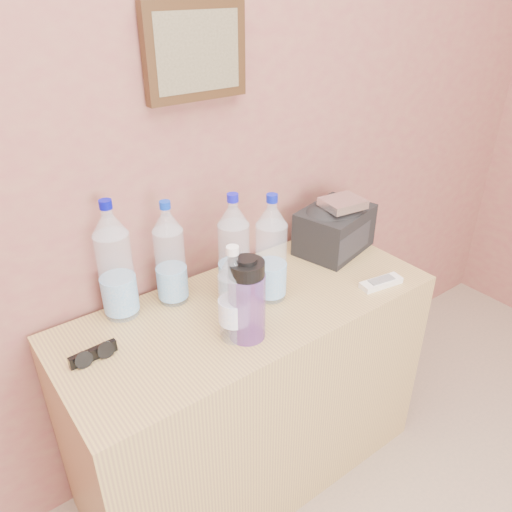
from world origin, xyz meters
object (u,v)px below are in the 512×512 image
Objects in this scene: pet_large_c at (234,254)px; pet_large_d at (271,254)px; foil_packet at (343,203)px; ac_remote at (381,283)px; dresser at (251,393)px; toiletry_bag at (335,227)px; pet_small at (234,299)px; pet_large_b at (116,267)px; pet_large_a at (170,259)px; nalgene_bottle at (247,299)px; sunglasses at (93,354)px.

pet_large_c reaches higher than pet_large_d.
ac_remote is at bearing -100.67° from foil_packet.
dresser is 4.44× the size of toiletry_bag.
toiletry_bag is at bearing 15.43° from pet_large_d.
ac_remote is (0.51, -0.07, -0.11)m from pet_small.
pet_large_b is at bearing 154.65° from pet_large_d.
pet_large_a is 0.19m from pet_large_c.
pet_large_b is (-0.15, 0.03, 0.02)m from pet_large_a.
toiletry_bag is (0.53, 0.21, -0.03)m from nalgene_bottle.
sunglasses is at bearing -178.46° from foil_packet.
pet_large_b reaches higher than pet_large_c.
pet_large_a reaches higher than nalgene_bottle.
pet_large_c is 0.20m from nalgene_bottle.
pet_large_b is 0.24m from sunglasses.
pet_small is 0.38m from sunglasses.
pet_large_b is at bearing 170.45° from pet_large_a.
pet_large_b is 1.37× the size of toiletry_bag.
pet_small reaches higher than nalgene_bottle.
pet_large_d reaches higher than nalgene_bottle.
pet_large_a is at bearing 171.38° from foil_packet.
pet_large_a is at bearing 148.50° from pet_large_c.
nalgene_bottle reaches higher than toiletry_bag.
pet_large_b is 0.77m from toiletry_bag.
nalgene_bottle is (0.08, -0.27, -0.02)m from pet_large_a.
ac_remote is at bearing -22.56° from dresser.
pet_large_b is (-0.32, 0.19, 0.52)m from dresser.
pet_small is (0.20, -0.28, -0.04)m from pet_large_b.
pet_large_d is at bearing -168.93° from foil_packet.
foil_packet reaches higher than dresser.
sunglasses is 0.88× the size of ac_remote.
pet_small is 1.14× the size of nalgene_bottle.
pet_large_c reaches higher than nalgene_bottle.
pet_large_d is 1.29× the size of toiletry_bag.
dresser is 8.09× the size of ac_remote.
pet_large_c reaches higher than ac_remote.
nalgene_bottle is at bearing -25.29° from sunglasses.
nalgene_bottle is at bearing -31.06° from pet_small.
pet_large_b is at bearing 171.19° from foil_packet.
pet_large_c is 1.21× the size of pet_small.
pet_large_d is at bearing -37.39° from pet_large_c.
pet_large_a is at bearing 100.34° from pet_small.
nalgene_bottle is at bearing -161.09° from foil_packet.
pet_large_c is 0.11m from pet_large_d.
pet_large_a reaches higher than dresser.
pet_large_b is at bearing 127.47° from nalgene_bottle.
sunglasses is 0.93× the size of foil_packet.
pet_small is 0.53m from ac_remote.
toiletry_bag is at bearing -6.57° from pet_large_b.
foil_packet is (0.61, -0.09, 0.05)m from pet_large_a.
foil_packet is (0.90, 0.02, 0.17)m from sunglasses.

